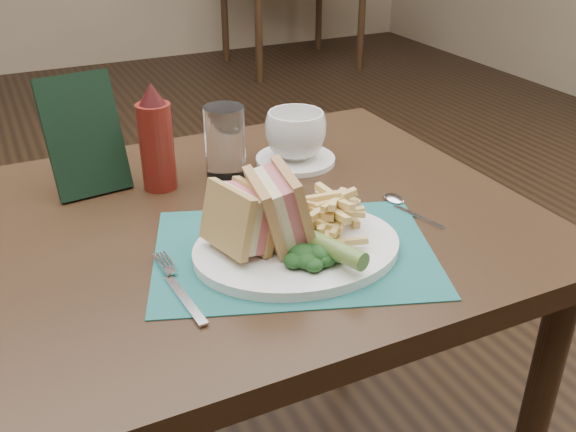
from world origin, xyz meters
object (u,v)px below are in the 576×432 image
object	(u,v)px
ketchup_bottle	(156,137)
coffee_cup	(296,135)
plate	(297,248)
drinking_glass	(225,142)
table_bg_right	(291,12)
placemat	(294,252)
sandwich_half_b	(265,209)
check_presenter	(84,135)
table_main	(251,390)
saucer	(295,160)
sandwich_half_a	(227,223)

from	to	relation	value
ketchup_bottle	coffee_cup	bearing A→B (deg)	-0.57
plate	drinking_glass	size ratio (longest dim) A/B	2.31
table_bg_right	drinking_glass	bearing A→B (deg)	-117.75
plate	ketchup_bottle	bearing A→B (deg)	117.71
placemat	sandwich_half_b	xyz separation A→B (m)	(-0.04, 0.01, 0.07)
placemat	check_presenter	size ratio (longest dim) A/B	1.96
table_bg_right	coffee_cup	bearing A→B (deg)	-115.78
table_main	saucer	bearing A→B (deg)	42.44
table_main	sandwich_half_b	xyz separation A→B (m)	(-0.02, -0.13, 0.45)
placemat	sandwich_half_a	world-z (taller)	sandwich_half_a
table_bg_right	placemat	distance (m)	3.92
sandwich_half_a	coffee_cup	xyz separation A→B (m)	(0.24, 0.28, -0.01)
table_bg_right	plate	bearing A→B (deg)	-115.78
coffee_cup	drinking_glass	world-z (taller)	drinking_glass
table_main	ketchup_bottle	xyz separation A→B (m)	(-0.09, 0.16, 0.47)
coffee_cup	plate	bearing A→B (deg)	-115.82
table_bg_right	sandwich_half_a	bearing A→B (deg)	-117.16
plate	placemat	bearing A→B (deg)	121.92
table_bg_right	drinking_glass	size ratio (longest dim) A/B	6.92
ketchup_bottle	check_presenter	distance (m)	0.12
plate	sandwich_half_b	distance (m)	0.08
coffee_cup	ketchup_bottle	distance (m)	0.26
sandwich_half_b	plate	bearing A→B (deg)	-15.54
plate	drinking_glass	world-z (taller)	drinking_glass
sandwich_half_a	drinking_glass	distance (m)	0.30
table_main	ketchup_bottle	world-z (taller)	ketchup_bottle
saucer	table_main	bearing A→B (deg)	-137.56
sandwich_half_a	saucer	size ratio (longest dim) A/B	0.64
table_bg_right	saucer	world-z (taller)	saucer
table_bg_right	sandwich_half_a	size ratio (longest dim) A/B	9.35
sandwich_half_a	ketchup_bottle	size ratio (longest dim) A/B	0.52
sandwich_half_b	ketchup_bottle	distance (m)	0.30
table_bg_right	saucer	distance (m)	3.59
coffee_cup	drinking_glass	bearing A→B (deg)	-178.47
sandwich_half_b	saucer	xyz separation A→B (m)	(0.19, 0.28, -0.07)
saucer	coffee_cup	size ratio (longest dim) A/B	1.33
plate	ketchup_bottle	size ratio (longest dim) A/B	1.61
sandwich_half_a	saucer	distance (m)	0.38
table_main	ketchup_bottle	distance (m)	0.50
table_bg_right	drinking_glass	xyz separation A→B (m)	(-1.70, -3.22, 0.44)
drinking_glass	placemat	bearing A→B (deg)	-91.39
coffee_cup	ketchup_bottle	world-z (taller)	ketchup_bottle
plate	sandwich_half_b	world-z (taller)	sandwich_half_b
placemat	sandwich_half_a	bearing A→B (deg)	173.41
saucer	coffee_cup	world-z (taller)	coffee_cup
check_presenter	drinking_glass	bearing A→B (deg)	-19.33
plate	check_presenter	size ratio (longest dim) A/B	1.48
table_main	coffee_cup	bearing A→B (deg)	42.44
sandwich_half_a	check_presenter	world-z (taller)	check_presenter
coffee_cup	drinking_glass	size ratio (longest dim) A/B	0.87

